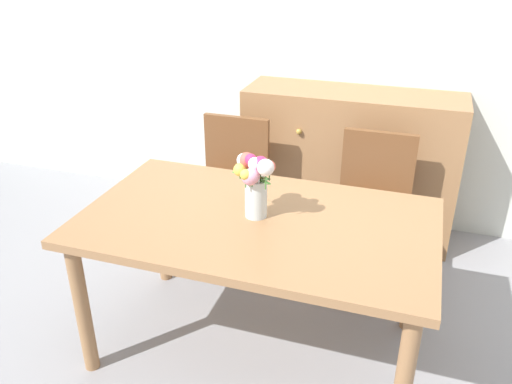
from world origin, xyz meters
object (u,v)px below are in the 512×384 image
object	(u,v)px
dining_table	(257,235)
dresser	(349,164)
chair_left	(231,180)
chair_right	(373,200)
flower_vase	(254,179)

from	to	relation	value
dining_table	dresser	xyz separation A→B (m)	(0.22, 1.33, -0.16)
dining_table	chair_left	bearing A→B (deg)	118.41
dining_table	chair_right	world-z (taller)	chair_right
flower_vase	chair_right	bearing A→B (deg)	60.22
flower_vase	dresser	bearing A→B (deg)	79.87
dresser	flower_vase	bearing A→B (deg)	-100.13
dining_table	flower_vase	distance (m)	0.28
chair_left	chair_right	distance (m)	0.88
chair_right	flower_vase	xyz separation A→B (m)	(-0.46, -0.80, 0.42)
chair_left	dresser	bearing A→B (deg)	-141.74
dining_table	dresser	size ratio (longest dim) A/B	1.14
chair_left	flower_vase	world-z (taller)	flower_vase
chair_left	dresser	xyz separation A→B (m)	(0.66, 0.52, -0.02)
chair_left	dresser	distance (m)	0.84
dresser	dining_table	bearing A→B (deg)	-99.29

